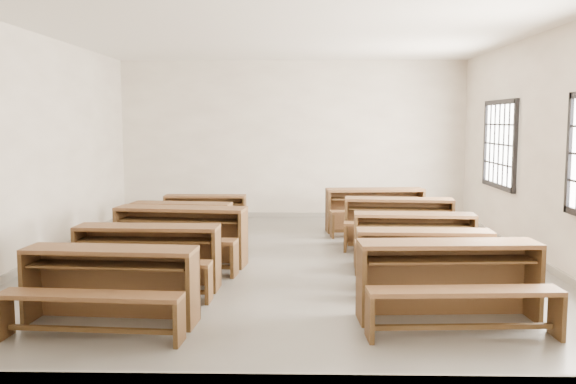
{
  "coord_description": "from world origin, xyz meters",
  "views": [
    {
      "loc": [
        0.21,
        -8.87,
        1.99
      ],
      "look_at": [
        0.0,
        0.0,
        1.0
      ],
      "focal_mm": 40.0,
      "sensor_mm": 36.0,
      "label": 1
    }
  ],
  "objects_px": {
    "desk_set_3": "(181,222)",
    "desk_set_6": "(424,256)",
    "desk_set_7": "(414,236)",
    "desk_set_8": "(399,219)",
    "desk_set_1": "(147,253)",
    "desk_set_2": "(180,232)",
    "desk_set_4": "(205,211)",
    "desk_set_0": "(109,281)",
    "desk_set_9": "(375,207)",
    "desk_set_5": "(449,276)"
  },
  "relations": [
    {
      "from": "desk_set_8",
      "to": "desk_set_2",
      "type": "bearing_deg",
      "value": -150.62
    },
    {
      "from": "desk_set_1",
      "to": "desk_set_0",
      "type": "bearing_deg",
      "value": -90.04
    },
    {
      "from": "desk_set_1",
      "to": "desk_set_5",
      "type": "relative_size",
      "value": 0.94
    },
    {
      "from": "desk_set_8",
      "to": "desk_set_5",
      "type": "bearing_deg",
      "value": -85.71
    },
    {
      "from": "desk_set_1",
      "to": "desk_set_9",
      "type": "height_order",
      "value": "desk_set_9"
    },
    {
      "from": "desk_set_2",
      "to": "desk_set_3",
      "type": "height_order",
      "value": "desk_set_2"
    },
    {
      "from": "desk_set_2",
      "to": "desk_set_6",
      "type": "height_order",
      "value": "desk_set_2"
    },
    {
      "from": "desk_set_4",
      "to": "desk_set_5",
      "type": "relative_size",
      "value": 0.8
    },
    {
      "from": "desk_set_5",
      "to": "desk_set_7",
      "type": "bearing_deg",
      "value": 85.05
    },
    {
      "from": "desk_set_5",
      "to": "desk_set_7",
      "type": "height_order",
      "value": "desk_set_5"
    },
    {
      "from": "desk_set_5",
      "to": "desk_set_1",
      "type": "bearing_deg",
      "value": 157.52
    },
    {
      "from": "desk_set_3",
      "to": "desk_set_8",
      "type": "height_order",
      "value": "desk_set_8"
    },
    {
      "from": "desk_set_4",
      "to": "desk_set_1",
      "type": "bearing_deg",
      "value": -91.42
    },
    {
      "from": "desk_set_4",
      "to": "desk_set_9",
      "type": "distance_m",
      "value": 3.05
    },
    {
      "from": "desk_set_0",
      "to": "desk_set_7",
      "type": "distance_m",
      "value": 4.27
    },
    {
      "from": "desk_set_8",
      "to": "desk_set_4",
      "type": "bearing_deg",
      "value": 163.83
    },
    {
      "from": "desk_set_7",
      "to": "desk_set_8",
      "type": "height_order",
      "value": "desk_set_8"
    },
    {
      "from": "desk_set_1",
      "to": "desk_set_3",
      "type": "height_order",
      "value": "desk_set_1"
    },
    {
      "from": "desk_set_0",
      "to": "desk_set_6",
      "type": "distance_m",
      "value": 3.59
    },
    {
      "from": "desk_set_2",
      "to": "desk_set_5",
      "type": "height_order",
      "value": "desk_set_2"
    },
    {
      "from": "desk_set_6",
      "to": "desk_set_7",
      "type": "height_order",
      "value": "desk_set_7"
    },
    {
      "from": "desk_set_0",
      "to": "desk_set_5",
      "type": "height_order",
      "value": "desk_set_5"
    },
    {
      "from": "desk_set_6",
      "to": "desk_set_8",
      "type": "bearing_deg",
      "value": 89.83
    },
    {
      "from": "desk_set_1",
      "to": "desk_set_4",
      "type": "height_order",
      "value": "desk_set_1"
    },
    {
      "from": "desk_set_4",
      "to": "desk_set_6",
      "type": "xyz_separation_m",
      "value": [
        3.19,
        -3.94,
        0.03
      ]
    },
    {
      "from": "desk_set_0",
      "to": "desk_set_9",
      "type": "bearing_deg",
      "value": 63.23
    },
    {
      "from": "desk_set_3",
      "to": "desk_set_4",
      "type": "xyz_separation_m",
      "value": [
        0.16,
        1.46,
        -0.03
      ]
    },
    {
      "from": "desk_set_3",
      "to": "desk_set_8",
      "type": "distance_m",
      "value": 3.44
    },
    {
      "from": "desk_set_0",
      "to": "desk_set_3",
      "type": "relative_size",
      "value": 1.06
    },
    {
      "from": "desk_set_0",
      "to": "desk_set_4",
      "type": "height_order",
      "value": "desk_set_0"
    },
    {
      "from": "desk_set_2",
      "to": "desk_set_8",
      "type": "bearing_deg",
      "value": 30.71
    },
    {
      "from": "desk_set_1",
      "to": "desk_set_4",
      "type": "xyz_separation_m",
      "value": [
        0.08,
        3.99,
        -0.06
      ]
    },
    {
      "from": "desk_set_4",
      "to": "desk_set_8",
      "type": "distance_m",
      "value": 3.52
    },
    {
      "from": "desk_set_2",
      "to": "desk_set_7",
      "type": "xyz_separation_m",
      "value": [
        3.21,
        -0.01,
        -0.04
      ]
    },
    {
      "from": "desk_set_1",
      "to": "desk_set_3",
      "type": "relative_size",
      "value": 1.04
    },
    {
      "from": "desk_set_7",
      "to": "desk_set_9",
      "type": "relative_size",
      "value": 0.92
    },
    {
      "from": "desk_set_3",
      "to": "desk_set_6",
      "type": "xyz_separation_m",
      "value": [
        3.35,
        -2.48,
        0.0
      ]
    },
    {
      "from": "desk_set_2",
      "to": "desk_set_6",
      "type": "xyz_separation_m",
      "value": [
        3.12,
        -1.22,
        -0.06
      ]
    },
    {
      "from": "desk_set_5",
      "to": "desk_set_7",
      "type": "xyz_separation_m",
      "value": [
        0.07,
        2.41,
        -0.04
      ]
    },
    {
      "from": "desk_set_7",
      "to": "desk_set_8",
      "type": "distance_m",
      "value": 1.44
    },
    {
      "from": "desk_set_3",
      "to": "desk_set_7",
      "type": "height_order",
      "value": "desk_set_7"
    },
    {
      "from": "desk_set_3",
      "to": "desk_set_7",
      "type": "xyz_separation_m",
      "value": [
        3.44,
        -1.28,
        0.02
      ]
    },
    {
      "from": "desk_set_3",
      "to": "desk_set_6",
      "type": "height_order",
      "value": "desk_set_6"
    },
    {
      "from": "desk_set_7",
      "to": "desk_set_9",
      "type": "height_order",
      "value": "desk_set_9"
    },
    {
      "from": "desk_set_0",
      "to": "desk_set_2",
      "type": "bearing_deg",
      "value": 89.72
    },
    {
      "from": "desk_set_8",
      "to": "desk_set_0",
      "type": "bearing_deg",
      "value": -124.95
    },
    {
      "from": "desk_set_2",
      "to": "desk_set_5",
      "type": "bearing_deg",
      "value": -30.95
    },
    {
      "from": "desk_set_6",
      "to": "desk_set_7",
      "type": "distance_m",
      "value": 1.21
    },
    {
      "from": "desk_set_0",
      "to": "desk_set_1",
      "type": "height_order",
      "value": "same"
    },
    {
      "from": "desk_set_0",
      "to": "desk_set_1",
      "type": "relative_size",
      "value": 1.02
    }
  ]
}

